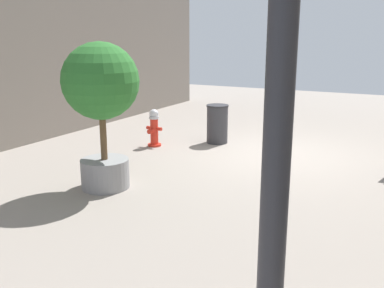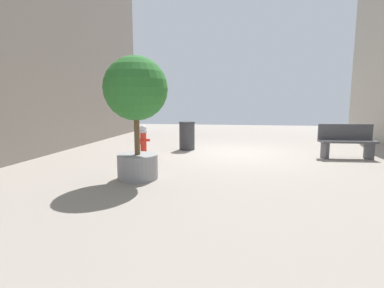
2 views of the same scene
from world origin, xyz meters
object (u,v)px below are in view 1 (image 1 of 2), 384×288
at_px(planter_tree, 101,95).
at_px(trash_bin, 217,124).
at_px(street_lamp, 284,1).
at_px(fire_hydrant, 154,128).

distance_m(planter_tree, trash_bin, 3.98).
bearing_deg(street_lamp, fire_hydrant, -52.87).
height_order(street_lamp, trash_bin, street_lamp).
bearing_deg(fire_hydrant, trash_bin, -139.90).
bearing_deg(fire_hydrant, street_lamp, 127.13).
bearing_deg(planter_tree, street_lamp, 138.42).
distance_m(planter_tree, street_lamp, 5.46).
distance_m(fire_hydrant, planter_tree, 3.14).
bearing_deg(street_lamp, planter_tree, -41.58).
height_order(fire_hydrant, street_lamp, street_lamp).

